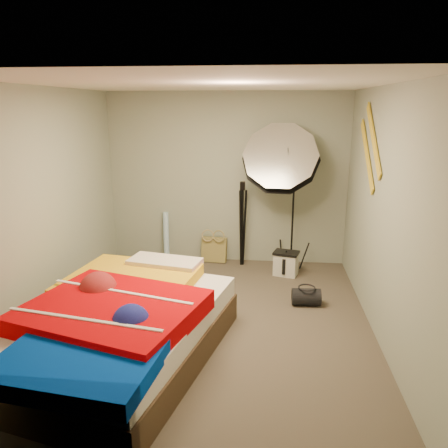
# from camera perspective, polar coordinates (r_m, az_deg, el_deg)

# --- Properties ---
(floor) EXTENTS (4.00, 4.00, 0.00)m
(floor) POSITION_cam_1_polar(r_m,az_deg,el_deg) (4.95, -1.90, -12.50)
(floor) COLOR #50483C
(floor) RESTS_ON ground
(ceiling) EXTENTS (4.00, 4.00, 0.00)m
(ceiling) POSITION_cam_1_polar(r_m,az_deg,el_deg) (4.38, -2.20, 17.81)
(ceiling) COLOR silver
(ceiling) RESTS_ON wall_back
(wall_back) EXTENTS (3.50, 0.00, 3.50)m
(wall_back) POSITION_cam_1_polar(r_m,az_deg,el_deg) (6.45, 0.38, 5.86)
(wall_back) COLOR gray
(wall_back) RESTS_ON floor
(wall_front) EXTENTS (3.50, 0.00, 3.50)m
(wall_front) POSITION_cam_1_polar(r_m,az_deg,el_deg) (2.64, -8.01, -8.49)
(wall_front) COLOR gray
(wall_front) RESTS_ON floor
(wall_left) EXTENTS (0.00, 4.00, 4.00)m
(wall_left) POSITION_cam_1_polar(r_m,az_deg,el_deg) (5.05, -22.14, 2.06)
(wall_left) COLOR gray
(wall_left) RESTS_ON floor
(wall_right) EXTENTS (0.00, 4.00, 4.00)m
(wall_right) POSITION_cam_1_polar(r_m,az_deg,el_deg) (4.61, 20.06, 1.10)
(wall_right) COLOR gray
(wall_right) RESTS_ON floor
(tote_bag) EXTENTS (0.39, 0.20, 0.39)m
(tote_bag) POSITION_cam_1_polar(r_m,az_deg,el_deg) (6.64, -1.29, -3.35)
(tote_bag) COLOR #9E9150
(tote_bag) RESTS_ON floor
(wrapping_roll) EXTENTS (0.13, 0.23, 0.74)m
(wrapping_roll) POSITION_cam_1_polar(r_m,az_deg,el_deg) (6.71, -7.56, -1.63)
(wrapping_roll) COLOR #57A0D3
(wrapping_roll) RESTS_ON floor
(camera_case) EXTENTS (0.36, 0.30, 0.31)m
(camera_case) POSITION_cam_1_polar(r_m,az_deg,el_deg) (6.18, 8.08, -5.22)
(camera_case) COLOR beige
(camera_case) RESTS_ON floor
(duffel_bag) EXTENTS (0.34, 0.22, 0.20)m
(duffel_bag) POSITION_cam_1_polar(r_m,az_deg,el_deg) (5.35, 10.69, -9.33)
(duffel_bag) COLOR black
(duffel_bag) RESTS_ON floor
(wall_stripe_upper) EXTENTS (0.02, 0.91, 0.78)m
(wall_stripe_upper) POSITION_cam_1_polar(r_m,az_deg,el_deg) (5.08, 18.95, 10.45)
(wall_stripe_upper) COLOR gold
(wall_stripe_upper) RESTS_ON wall_right
(wall_stripe_lower) EXTENTS (0.02, 0.91, 0.78)m
(wall_stripe_lower) POSITION_cam_1_polar(r_m,az_deg,el_deg) (5.34, 18.18, 8.55)
(wall_stripe_lower) COLOR gold
(wall_stripe_lower) RESTS_ON wall_right
(bed) EXTENTS (2.04, 2.66, 0.66)m
(bed) POSITION_cam_1_polar(r_m,az_deg,el_deg) (4.24, -13.48, -12.93)
(bed) COLOR #443221
(bed) RESTS_ON floor
(photo_umbrella) EXTENTS (1.34, 1.03, 2.20)m
(photo_umbrella) POSITION_cam_1_polar(r_m,az_deg,el_deg) (6.01, 7.45, 8.23)
(photo_umbrella) COLOR black
(photo_umbrella) RESTS_ON floor
(camera_tripod) EXTENTS (0.07, 0.07, 1.25)m
(camera_tripod) POSITION_cam_1_polar(r_m,az_deg,el_deg) (6.35, 2.40, 0.78)
(camera_tripod) COLOR black
(camera_tripod) RESTS_ON floor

